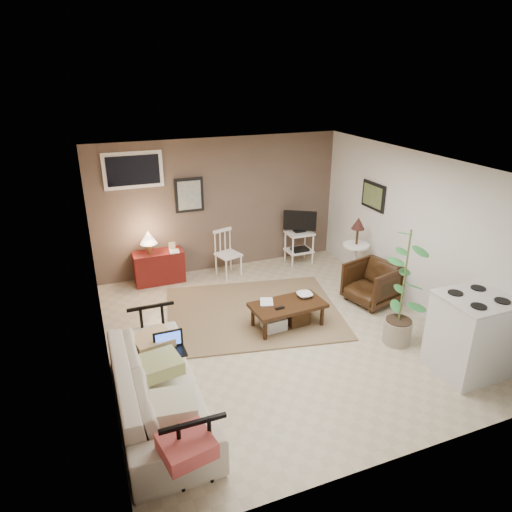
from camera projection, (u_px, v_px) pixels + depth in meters
name	position (u px, v px, depth m)	size (l,w,h in m)	color
floor	(274.00, 333.00, 6.49)	(5.00, 5.00, 0.00)	#C1B293
art_back	(189.00, 195.00, 7.87)	(0.50, 0.03, 0.60)	black
art_right	(373.00, 196.00, 7.55)	(0.03, 0.60, 0.45)	black
window	(133.00, 170.00, 7.38)	(0.96, 0.03, 0.60)	white
rug	(253.00, 312.00, 7.00)	(2.59, 2.07, 0.02)	olive
coffee_table	(287.00, 313.00, 6.55)	(1.09, 0.61, 0.40)	#351D0E
sofa	(158.00, 379.00, 4.84)	(2.21, 0.65, 0.87)	beige
sofa_pillows	(167.00, 385.00, 4.60)	(0.43, 2.11, 0.15)	#F6F0CC
sofa_end_rails	(170.00, 381.00, 4.91)	(0.60, 2.21, 0.74)	black
laptop	(169.00, 346.00, 5.19)	(0.34, 0.25, 0.23)	black
red_console	(158.00, 264.00, 7.89)	(0.85, 0.38, 0.98)	maroon
spindle_chair	(228.00, 255.00, 8.16)	(0.47, 0.47, 0.84)	white
tv_stand	(300.00, 236.00, 8.61)	(0.55, 0.40, 1.03)	white
side_table	(356.00, 243.00, 7.70)	(0.45, 0.45, 1.20)	white
armchair	(372.00, 282.00, 7.20)	(0.70, 0.66, 0.72)	black
potted_plant	(404.00, 284.00, 5.93)	(0.41, 0.41, 1.66)	tan
stove	(471.00, 335.00, 5.49)	(0.79, 0.74, 1.03)	silver
bowl	(305.00, 290.00, 6.65)	(0.23, 0.06, 0.23)	#351D0E
book_table	(260.00, 295.00, 6.47)	(0.18, 0.02, 0.25)	#351D0E
book_console	(169.00, 247.00, 7.75)	(0.16, 0.02, 0.21)	#351D0E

